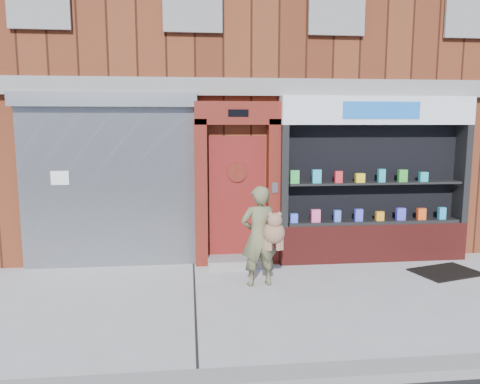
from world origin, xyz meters
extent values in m
plane|color=#9E9E99|center=(0.00, 0.00, 0.00)|extent=(80.00, 80.00, 0.00)
cube|color=gray|center=(0.00, -2.15, 0.06)|extent=(60.00, 0.30, 0.12)
cube|color=#5B2514|center=(0.00, 6.00, 4.00)|extent=(12.00, 8.00, 8.00)
cube|color=gray|center=(0.00, 1.92, 3.15)|extent=(12.00, 0.16, 0.30)
cube|color=gray|center=(-3.00, 1.94, 1.40)|extent=(3.00, 0.10, 2.80)
cube|color=slate|center=(-3.00, 1.88, 2.92)|extent=(3.10, 0.30, 0.24)
cube|color=white|center=(-3.80, 1.88, 1.60)|extent=(0.30, 0.01, 0.24)
cube|color=#50140D|center=(-1.40, 1.86, 1.30)|extent=(0.22, 0.28, 2.60)
cube|color=#50140D|center=(-0.10, 1.86, 1.30)|extent=(0.22, 0.28, 2.60)
cube|color=#50140D|center=(-0.75, 1.86, 2.70)|extent=(1.50, 0.28, 0.40)
cube|color=black|center=(-0.75, 1.71, 2.70)|extent=(0.35, 0.01, 0.12)
cube|color=maroon|center=(-0.75, 1.97, 1.20)|extent=(1.00, 0.06, 2.20)
cylinder|color=black|center=(-0.75, 1.93, 1.65)|extent=(0.28, 0.02, 0.28)
cylinder|color=#50140D|center=(-0.75, 1.92, 1.65)|extent=(0.34, 0.02, 0.34)
cube|color=gray|center=(-0.75, 1.70, 0.07)|extent=(1.10, 0.55, 0.15)
cube|color=slate|center=(-0.10, 1.71, 1.40)|extent=(0.10, 0.02, 0.18)
cube|color=maroon|center=(1.75, 1.80, 0.35)|extent=(3.50, 0.40, 0.70)
cube|color=black|center=(0.06, 1.80, 1.60)|extent=(0.12, 0.40, 1.80)
cube|color=black|center=(3.44, 1.80, 1.60)|extent=(0.12, 0.40, 1.80)
cube|color=black|center=(1.75, 1.99, 1.60)|extent=(3.30, 0.03, 1.80)
cube|color=black|center=(1.75, 1.80, 0.73)|extent=(3.20, 0.36, 0.06)
cube|color=black|center=(1.75, 1.80, 1.45)|extent=(3.20, 0.36, 0.04)
cube|color=white|center=(1.75, 1.80, 2.75)|extent=(3.50, 0.40, 0.50)
cube|color=blue|center=(1.75, 1.59, 2.75)|extent=(1.40, 0.01, 0.30)
cube|color=#445FE9|center=(0.25, 1.72, 0.84)|extent=(0.13, 0.09, 0.16)
cube|color=#FA5394|center=(0.65, 1.72, 0.88)|extent=(0.16, 0.09, 0.23)
cube|color=#4269E3|center=(1.05, 1.72, 0.86)|extent=(0.12, 0.09, 0.21)
cube|color=#4249E2|center=(1.45, 1.72, 0.87)|extent=(0.14, 0.09, 0.22)
cube|color=#FF9D1A|center=(1.85, 1.72, 0.84)|extent=(0.14, 0.09, 0.17)
cube|color=#4443E3|center=(2.25, 1.72, 0.87)|extent=(0.16, 0.09, 0.23)
cube|color=#FA561A|center=(2.65, 1.72, 0.87)|extent=(0.15, 0.09, 0.21)
cube|color=#2896C9|center=(3.05, 1.72, 0.87)|extent=(0.13, 0.09, 0.22)
cube|color=green|center=(0.25, 1.72, 1.59)|extent=(0.16, 0.09, 0.23)
cube|color=#28A7C8|center=(0.65, 1.72, 1.59)|extent=(0.16, 0.09, 0.24)
cube|color=red|center=(1.05, 1.72, 1.57)|extent=(0.13, 0.09, 0.21)
cube|color=yellow|center=(1.45, 1.72, 1.55)|extent=(0.16, 0.09, 0.16)
cube|color=teal|center=(1.85, 1.72, 1.59)|extent=(0.12, 0.09, 0.24)
cube|color=green|center=(2.25, 1.72, 1.58)|extent=(0.16, 0.09, 0.22)
cube|color=#23AAB3|center=(2.65, 1.72, 1.56)|extent=(0.15, 0.09, 0.17)
imported|color=#626341|center=(-0.54, 0.67, 0.79)|extent=(0.63, 0.46, 1.58)
sphere|color=brown|center=(-0.32, 0.56, 0.87)|extent=(0.34, 0.34, 0.34)
sphere|color=brown|center=(-0.32, 0.50, 1.07)|extent=(0.23, 0.23, 0.23)
sphere|color=brown|center=(-0.39, 0.50, 1.16)|extent=(0.08, 0.08, 0.08)
sphere|color=brown|center=(-0.26, 0.50, 1.16)|extent=(0.08, 0.08, 0.08)
cylinder|color=brown|center=(-0.44, 0.56, 0.69)|extent=(0.08, 0.08, 0.20)
cylinder|color=brown|center=(-0.21, 0.56, 0.69)|extent=(0.08, 0.08, 0.20)
cylinder|color=brown|center=(-0.39, 0.54, 0.69)|extent=(0.08, 0.08, 0.20)
cylinder|color=brown|center=(-0.26, 0.54, 0.69)|extent=(0.08, 0.08, 0.20)
cube|color=black|center=(2.73, 0.91, 0.01)|extent=(1.22, 1.00, 0.03)
camera|label=1|loc=(-1.61, -6.34, 2.53)|focal=35.00mm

